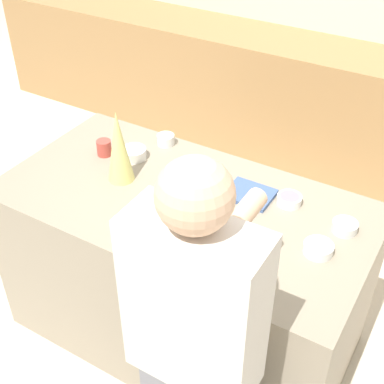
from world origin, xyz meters
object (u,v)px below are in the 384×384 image
Objects in this scene: baking_tray at (182,226)px; candy_bowl_near_tray_left at (166,139)px; person at (195,358)px; mug at (104,148)px; candy_bowl_far_left at (134,153)px; candy_bowl_front_corner at (318,248)px; candy_bowl_near_tray_right at (289,199)px; decorative_tree at (119,147)px; gingerbread_house at (181,207)px; candy_bowl_beside_tree at (345,226)px; cookbook at (250,194)px.

candy_bowl_near_tray_left is at bearing 128.79° from baking_tray.
baking_tray is at bearing 125.73° from person.
candy_bowl_near_tray_left is 0.33m from mug.
candy_bowl_far_left is 0.20m from candy_bowl_near_tray_left.
candy_bowl_far_left is 1.58× the size of mug.
candy_bowl_far_left is 0.15m from mug.
mug is (-1.19, 0.14, 0.02)m from candy_bowl_front_corner.
candy_bowl_front_corner is at bearing -46.97° from candy_bowl_near_tray_right.
candy_bowl_front_corner is at bearing -0.65° from decorative_tree.
gingerbread_house is 0.69m from candy_bowl_beside_tree.
candy_bowl_beside_tree is 0.45m from cookbook.
cookbook is (0.15, 0.35, -0.10)m from gingerbread_house.
candy_bowl_far_left is at bearing 107.71° from decorative_tree.
mug is (-0.15, -0.05, 0.01)m from candy_bowl_far_left.
candy_bowl_near_tray_right is (-0.27, 0.06, -0.00)m from candy_bowl_beside_tree.
candy_bowl_near_tray_left reaches higher than candy_bowl_front_corner.
gingerbread_house is 0.15× the size of person.
candy_bowl_front_corner is (0.22, -0.24, 0.00)m from candy_bowl_near_tray_right.
candy_bowl_near_tray_right is at bearing 3.44° from candy_bowl_far_left.
person is at bearing -54.30° from gingerbread_house.
candy_bowl_near_tray_left is (-1.03, 0.20, 0.01)m from candy_bowl_beside_tree.
gingerbread_house is 1.94× the size of candy_bowl_far_left.
candy_bowl_near_tray_right is 0.07× the size of person.
candy_bowl_near_tray_left is at bearing 158.60° from candy_bowl_front_corner.
candy_bowl_near_tray_left is 0.06× the size of person.
gingerbread_house is at bearing -130.69° from candy_bowl_near_tray_right.
candy_bowl_front_corner is (0.99, -0.01, -0.16)m from decorative_tree.
decorative_tree is 2.96× the size of candy_bowl_front_corner.
gingerbread_house is at bearing -51.18° from candy_bowl_near_tray_left.
candy_bowl_far_left is 1.07m from candy_bowl_front_corner.
person is at bearing -44.52° from candy_bowl_far_left.
cookbook is at bearing -17.56° from candy_bowl_near_tray_left.
candy_bowl_far_left is 1.21m from person.
cookbook is 0.79m from mug.
cookbook is (-0.40, 0.20, -0.01)m from candy_bowl_front_corner.
person reaches higher than gingerbread_house.
decorative_tree is 0.64m from cookbook.
baking_tray is 0.63m from person.
mug reaches higher than candy_bowl_front_corner.
baking_tray is 4.92× the size of candy_bowl_near_tray_left.
gingerbread_house reaches higher than candy_bowl_near_tray_left.
baking_tray is at bearing -23.89° from mug.
candy_bowl_beside_tree is at bearing 28.50° from gingerbread_house.
candy_bowl_near_tray_right is 0.90m from person.
mug is at bearing 173.39° from candy_bowl_front_corner.
candy_bowl_near_tray_left reaches higher than cookbook.
gingerbread_house is 1.18× the size of cookbook.
decorative_tree is 1.07m from candy_bowl_beside_tree.
cookbook is (0.59, 0.19, -0.17)m from decorative_tree.
candy_bowl_beside_tree is at bearing 9.44° from decorative_tree.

